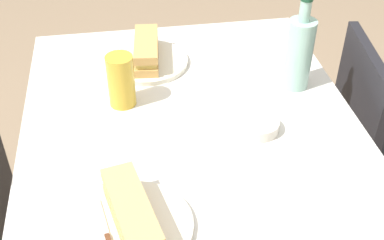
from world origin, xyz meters
The scene contains 11 objects.
dining_table centered at (0.00, 0.00, 0.64)m, with size 1.12×0.88×0.76m.
chair_near centered at (0.12, -0.64, 0.49)m, with size 0.45×0.45×0.85m.
plate_near centered at (-0.32, 0.18, 0.77)m, with size 0.25×0.25×0.01m, color silver.
baguette_sandwich_near centered at (-0.32, 0.18, 0.81)m, with size 0.24×0.12×0.07m.
knife_near centered at (-0.34, 0.23, 0.78)m, with size 0.18×0.04×0.01m.
plate_far centered at (0.33, 0.09, 0.77)m, with size 0.25×0.25×0.01m, color silver.
baguette_sandwich_far centered at (0.33, 0.09, 0.81)m, with size 0.21×0.09×0.07m.
knife_far centered at (0.32, 0.14, 0.78)m, with size 0.18×0.04×0.01m.
water_bottle centered at (0.14, -0.32, 0.87)m, with size 0.08×0.08×0.28m.
beer_glass centered at (0.13, 0.17, 0.83)m, with size 0.07×0.07×0.15m, color gold.
olive_bowl centered at (-0.04, -0.17, 0.77)m, with size 0.11×0.11×0.03m, color silver.
Camera 1 is at (-1.02, 0.17, 1.58)m, focal length 47.17 mm.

